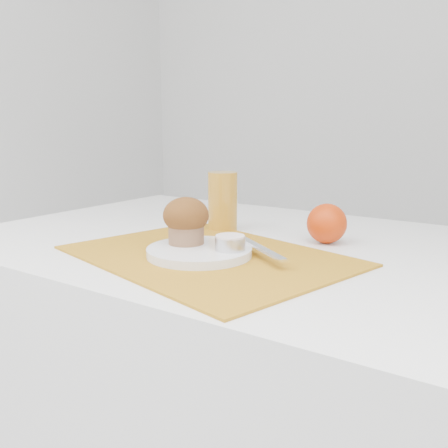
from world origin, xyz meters
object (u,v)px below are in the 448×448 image
Objects in this scene: juice_glass at (223,201)px; muffin at (186,220)px; orange at (327,224)px; table at (246,403)px; plate at (199,252)px.

juice_glass is 1.52× the size of muffin.
juice_glass is at bearing -176.27° from orange.
table is 14.71× the size of orange.
table is at bearing 90.02° from plate.
orange is at bearing 58.75° from plate.
plate is 2.35× the size of orange.
table is 6.26× the size of plate.
table is 0.45m from orange.
table is 0.47m from muffin.
plate is at bearing -16.56° from muffin.
plate is 1.44× the size of juice_glass.
plate is 0.07m from muffin.
orange is at bearing 50.99° from muffin.
plate reaches higher than table.
muffin is (-0.04, -0.15, 0.44)m from table.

